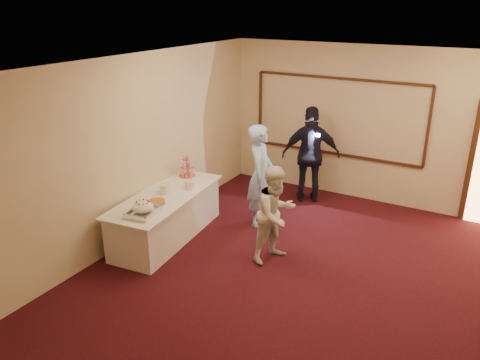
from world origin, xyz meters
name	(u,v)px	position (x,y,z in m)	size (l,w,h in m)	color
floor	(302,286)	(0.00, 0.00, 0.00)	(7.00, 7.00, 0.00)	black
room_walls	(310,148)	(0.00, 0.00, 2.03)	(6.04, 7.04, 3.02)	beige
wall_molding	(337,117)	(-0.80, 3.47, 1.60)	(3.45, 0.04, 1.55)	black
buffet_table	(167,216)	(-2.54, 0.22, 0.39)	(1.16, 2.45, 0.77)	white
pavlova_tray	(143,209)	(-2.36, -0.53, 0.86)	(0.46, 0.57, 0.20)	#A9ACB0
cupcake_stand	(187,168)	(-2.75, 1.11, 0.92)	(0.29, 0.29, 0.43)	#E3455E
plate_stack_a	(165,189)	(-2.59, 0.28, 0.85)	(0.19, 0.19, 0.16)	white
plate_stack_b	(190,185)	(-2.34, 0.63, 0.84)	(0.18, 0.18, 0.15)	white
tart	(157,202)	(-2.42, -0.14, 0.80)	(0.30, 0.30, 0.06)	white
man	(260,176)	(-1.44, 1.46, 0.90)	(0.66, 0.43, 1.81)	#96BDF7
woman	(276,214)	(-0.67, 0.49, 0.75)	(0.73, 0.57, 1.50)	silver
guest	(311,155)	(-1.07, 2.85, 0.95)	(1.11, 0.46, 1.90)	black
camera_flash	(318,135)	(-0.91, 2.74, 1.40)	(0.07, 0.04, 0.05)	white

